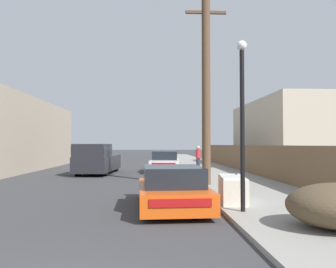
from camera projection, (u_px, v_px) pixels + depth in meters
The scene contains 10 objects.
sidewalk_curb at pixel (201, 166), 26.54m from camera, with size 4.20×63.00×0.12m, color gray.
discarded_fridge at pixel (232, 189), 9.89m from camera, with size 0.93×1.90×0.79m.
parked_sports_car_red at pixel (172, 189), 9.48m from camera, with size 2.04×4.28×1.22m.
car_parked_mid at pixel (165, 162), 21.88m from camera, with size 2.20×4.72×1.41m.
pickup_truck at pixel (97, 159), 20.32m from camera, with size 2.35×5.37×1.87m.
utility_pole at pixel (206, 86), 14.25m from camera, with size 1.80×0.37×8.36m.
street_lamp at pixel (242, 111), 8.50m from camera, with size 0.26×0.26×4.44m.
wooden_fence at pixel (251, 159), 19.53m from camera, with size 0.08×29.30×1.68m, color brown.
building_right_house at pixel (288, 134), 26.93m from camera, with size 6.00×12.56×5.37m, color beige.
pedestrian at pixel (198, 157), 22.32m from camera, with size 0.34×0.34×1.64m.
Camera 1 is at (1.33, -2.95, 1.84)m, focal length 35.00 mm.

